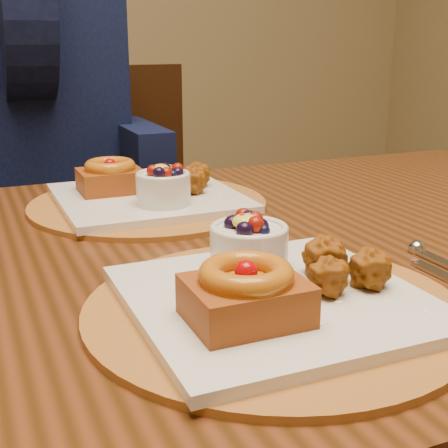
% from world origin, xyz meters
% --- Properties ---
extents(dining_table, '(1.60, 0.90, 0.76)m').
position_xyz_m(dining_table, '(0.01, 0.06, 0.68)').
color(dining_table, '#321B09').
rests_on(dining_table, ground).
extents(place_setting_near, '(0.38, 0.38, 0.08)m').
position_xyz_m(place_setting_near, '(0.01, -0.16, 0.78)').
color(place_setting_near, brown).
rests_on(place_setting_near, dining_table).
extents(place_setting_far, '(0.38, 0.38, 0.08)m').
position_xyz_m(place_setting_far, '(0.01, 0.27, 0.78)').
color(place_setting_far, brown).
rests_on(place_setting_far, dining_table).
extents(chair_far, '(0.47, 0.47, 0.94)m').
position_xyz_m(chair_far, '(0.10, 0.89, 0.52)').
color(chair_far, black).
rests_on(chair_far, ground).
extents(diner, '(0.53, 0.50, 0.86)m').
position_xyz_m(diner, '(-0.11, 0.82, 0.92)').
color(diner, black).
rests_on(diner, ground).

